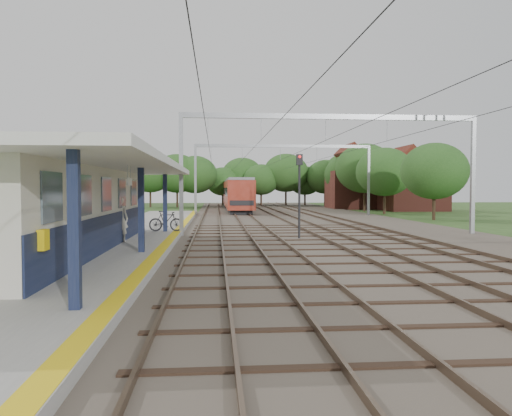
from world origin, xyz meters
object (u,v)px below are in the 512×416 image
person (120,219)px  train (235,193)px  bicycle (166,221)px  signal_post (299,185)px

person → train: bearing=-99.3°
person → bicycle: size_ratio=1.08×
person → train: 44.36m
train → signal_post: signal_post is taller
person → train: size_ratio=0.06×
bicycle → signal_post: bearing=-102.2°
train → signal_post: bearing=-87.4°
bicycle → signal_post: 7.75m
bicycle → person: bearing=167.7°
person → bicycle: bearing=-106.3°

